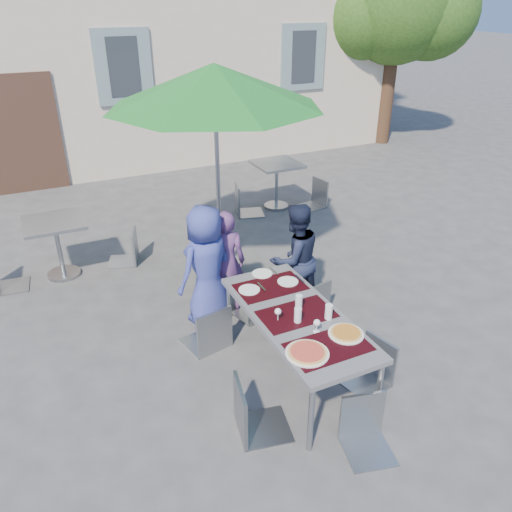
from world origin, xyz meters
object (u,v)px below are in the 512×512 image
pizza_near_left (307,353)px  chair_2 (314,278)px  cafe_table_1 (277,175)px  chair_4 (376,339)px  patio_umbrella (215,87)px  cafe_table_0 (57,237)px  bg_chair_r_1 (317,177)px  chair_3 (252,380)px  chair_1 (256,282)px  chair_5 (370,398)px  child_0 (207,266)px  child_1 (226,261)px  bg_chair_l_1 (243,181)px  pizza_near_right (346,333)px  chair_0 (208,303)px  bg_chair_r_0 (126,227)px  child_2 (295,259)px  dining_table (296,319)px

pizza_near_left → chair_2: (0.96, 1.44, -0.27)m
cafe_table_1 → chair_4: bearing=-105.7°
pizza_near_left → patio_umbrella: patio_umbrella is taller
cafe_table_0 → bg_chair_r_1: 4.53m
chair_2 → chair_3: chair_3 is taller
chair_1 → chair_5: 2.10m
child_0 → chair_3: bearing=60.8°
chair_2 → child_0: bearing=160.3°
chair_3 → chair_5: bearing=-33.7°
child_1 → patio_umbrella: 2.05m
chair_2 → chair_4: 1.27m
bg_chair_l_1 → chair_4: bearing=-97.7°
pizza_near_right → bg_chair_l_1: size_ratio=0.31×
chair_0 → bg_chair_r_1: bearing=43.8°
chair_1 → patio_umbrella: 2.34m
bg_chair_r_0 → bg_chair_l_1: 2.41m
child_2 → chair_0: child_2 is taller
chair_1 → chair_2: (0.65, -0.21, 0.00)m
bg_chair_l_1 → cafe_table_0: bearing=-163.5°
child_0 → cafe_table_0: (-1.43, 1.86, -0.14)m
pizza_near_left → chair_0: (-0.39, 1.36, -0.20)m
chair_3 → bg_chair_r_1: 5.46m
child_1 → child_2: bearing=178.1°
dining_table → child_2: 1.25m
pizza_near_left → child_2: child_2 is taller
chair_2 → chair_3: size_ratio=0.86×
pizza_near_left → chair_3: (-0.47, 0.08, -0.18)m
child_2 → cafe_table_0: size_ratio=1.67×
dining_table → child_0: 1.37m
patio_umbrella → bg_chair_l_1: size_ratio=2.65×
pizza_near_right → patio_umbrella: bearing=91.9°
child_2 → bg_chair_r_1: 3.43m
pizza_near_left → bg_chair_l_1: bearing=72.2°
child_1 → chair_1: child_1 is taller
dining_table → chair_0: chair_0 is taller
child_1 → bg_chair_r_1: bearing=-113.7°
chair_0 → chair_3: bearing=-93.8°
child_0 → patio_umbrella: 2.11m
child_0 → child_1: bearing=-171.8°
chair_1 → child_1: bearing=121.0°
child_2 → chair_1: 0.54m
pizza_near_left → child_1: 2.03m
child_0 → bg_chair_r_1: size_ratio=1.54×
chair_5 → pizza_near_left: bearing=126.4°
bg_chair_l_1 → patio_umbrella: bearing=-122.9°
chair_1 → cafe_table_1: (1.84, 3.03, 0.10)m
pizza_near_left → chair_0: bearing=105.9°
pizza_near_left → cafe_table_0: bearing=113.9°
chair_1 → bg_chair_l_1: 3.22m
chair_4 → patio_umbrella: 3.40m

